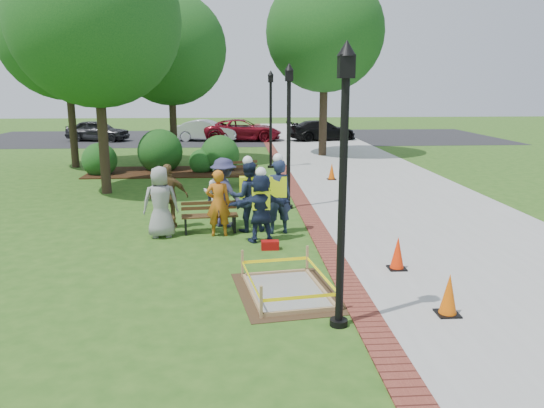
{
  "coord_description": "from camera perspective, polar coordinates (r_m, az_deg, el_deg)",
  "views": [
    {
      "loc": [
        -0.3,
        -10.52,
        3.66
      ],
      "look_at": [
        0.5,
        1.2,
        1.0
      ],
      "focal_mm": 35.0,
      "sensor_mm": 36.0,
      "label": 1
    }
  ],
  "objects": [
    {
      "name": "hivis_worker_b",
      "position": [
        13.13,
        0.63,
        1.04
      ],
      "size": [
        0.65,
        0.47,
        2.02
      ],
      "color": "#1C1E4B",
      "rests_on": "ground"
    },
    {
      "name": "shrub_c",
      "position": [
        22.78,
        -7.55,
        3.39
      ],
      "size": [
        1.07,
        1.07,
        1.07
      ],
      "primitive_type": "sphere",
      "color": "#134317",
      "rests_on": "ground"
    },
    {
      "name": "casual_person_c",
      "position": [
        14.05,
        -5.8,
        1.1
      ],
      "size": [
        0.6,
        0.45,
        1.67
      ],
      "color": "silver",
      "rests_on": "ground"
    },
    {
      "name": "shrub_e",
      "position": [
        23.85,
        -11.3,
        3.67
      ],
      "size": [
        0.86,
        0.86,
        0.86
      ],
      "primitive_type": "sphere",
      "color": "#134317",
      "rests_on": "ground"
    },
    {
      "name": "casual_person_e",
      "position": [
        13.81,
        -5.2,
        1.2
      ],
      "size": [
        0.68,
        0.66,
        1.81
      ],
      "color": "#2F3053",
      "rests_on": "ground"
    },
    {
      "name": "shrub_a",
      "position": [
        23.13,
        -17.96,
        3.02
      ],
      "size": [
        1.43,
        1.43,
        1.43
      ],
      "primitive_type": "sphere",
      "color": "#134317",
      "rests_on": "ground"
    },
    {
      "name": "parked_car_b",
      "position": [
        35.47,
        -6.96,
        6.73
      ],
      "size": [
        2.95,
        4.93,
        1.5
      ],
      "primitive_type": "imported",
      "rotation": [
        0.0,
        0.0,
        1.35
      ],
      "color": "#BABBC0",
      "rests_on": "ground"
    },
    {
      "name": "cone_front",
      "position": [
        9.09,
        18.48,
        -9.32
      ],
      "size": [
        0.36,
        0.36,
        0.72
      ],
      "color": "black",
      "rests_on": "ground"
    },
    {
      "name": "tree_back",
      "position": [
        25.36,
        -10.89,
        16.06
      ],
      "size": [
        5.07,
        5.07,
        7.76
      ],
      "color": "#3D2D1E",
      "rests_on": "ground"
    },
    {
      "name": "hivis_worker_a",
      "position": [
        12.45,
        -1.19,
        -0.08
      ],
      "size": [
        0.58,
        0.42,
        1.79
      ],
      "color": "#17183C",
      "rests_on": "ground"
    },
    {
      "name": "parking_lot",
      "position": [
        37.7,
        -3.47,
        7.16
      ],
      "size": [
        36.0,
        12.0,
        0.01
      ],
      "primitive_type": "cube",
      "color": "black",
      "rests_on": "ground"
    },
    {
      "name": "toolbox",
      "position": [
        12.04,
        -0.22,
        -4.45
      ],
      "size": [
        0.4,
        0.22,
        0.2
      ],
      "primitive_type": "cube",
      "rotation": [
        0.0,
        0.0,
        0.0
      ],
      "color": "#950C0B",
      "rests_on": "ground"
    },
    {
      "name": "lamp_far",
      "position": [
        23.61,
        -0.14,
        9.88
      ],
      "size": [
        0.28,
        0.28,
        4.26
      ],
      "color": "black",
      "rests_on": "ground"
    },
    {
      "name": "parked_car_d",
      "position": [
        35.82,
        5.38,
        6.83
      ],
      "size": [
        2.92,
        4.75,
        1.44
      ],
      "primitive_type": "imported",
      "rotation": [
        0.0,
        0.0,
        1.81
      ],
      "color": "black",
      "rests_on": "ground"
    },
    {
      "name": "casual_person_b",
      "position": [
        13.01,
        -5.8,
        0.09
      ],
      "size": [
        0.54,
        0.35,
        1.65
      ],
      "color": "#C06316",
      "rests_on": "ground"
    },
    {
      "name": "wet_concrete_pad",
      "position": [
        9.57,
        1.59,
        -8.23
      ],
      "size": [
        2.01,
        2.52,
        0.55
      ],
      "color": "#47331E",
      "rests_on": "ground"
    },
    {
      "name": "cone_back",
      "position": [
        10.97,
        13.35,
        -5.25
      ],
      "size": [
        0.35,
        0.35,
        0.69
      ],
      "color": "black",
      "rests_on": "ground"
    },
    {
      "name": "tree_far",
      "position": [
        25.44,
        -21.39,
        16.85
      ],
      "size": [
        5.81,
        5.81,
        8.76
      ],
      "color": "#3D2D1E",
      "rests_on": "ground"
    },
    {
      "name": "casual_person_d",
      "position": [
        13.91,
        -11.03,
        0.81
      ],
      "size": [
        0.54,
        0.35,
        1.68
      ],
      "color": "brown",
      "rests_on": "ground"
    },
    {
      "name": "bench_near",
      "position": [
        13.48,
        -6.69,
        -2.02
      ],
      "size": [
        1.45,
        0.62,
        0.76
      ],
      "color": "#52381C",
      "rests_on": "ground"
    },
    {
      "name": "brick_edging",
      "position": [
        20.95,
        1.77,
        2.72
      ],
      "size": [
        0.5,
        60.0,
        0.03
      ],
      "primitive_type": "cube",
      "color": "maroon",
      "rests_on": "ground"
    },
    {
      "name": "ground",
      "position": [
        11.15,
        -2.16,
        -6.42
      ],
      "size": [
        100.0,
        100.0,
        0.0
      ],
      "primitive_type": "plane",
      "color": "#285116",
      "rests_on": "ground"
    },
    {
      "name": "hivis_worker_c",
      "position": [
        13.36,
        -2.61,
        1.05
      ],
      "size": [
        0.62,
        0.45,
        1.93
      ],
      "color": "#1C2F4A",
      "rests_on": "ground"
    },
    {
      "name": "casual_person_a",
      "position": [
        13.11,
        -11.89,
        0.21
      ],
      "size": [
        0.61,
        0.44,
        1.75
      ],
      "color": "gray",
      "rests_on": "ground"
    },
    {
      "name": "tree_right",
      "position": [
        28.02,
        5.71,
        17.88
      ],
      "size": [
        5.94,
        5.94,
        9.18
      ],
      "color": "#3D2D1E",
      "rests_on": "ground"
    },
    {
      "name": "parked_car_a",
      "position": [
        37.05,
        -18.16,
        6.45
      ],
      "size": [
        3.07,
        4.98,
        1.51
      ],
      "primitive_type": "imported",
      "rotation": [
        0.0,
        0.0,
        1.33
      ],
      "color": "#262629",
      "rests_on": "ground"
    },
    {
      "name": "parked_car_c",
      "position": [
        35.49,
        -3.14,
        6.81
      ],
      "size": [
        2.29,
        4.82,
        1.54
      ],
      "primitive_type": "imported",
      "rotation": [
        0.0,
        0.0,
        1.52
      ],
      "color": "maroon",
      "rests_on": "ground"
    },
    {
      "name": "tree_left",
      "position": [
        18.88,
        -18.51,
        18.15
      ],
      "size": [
        5.54,
        5.54,
        8.42
      ],
      "color": "#3D2D1E",
      "rests_on": "ground"
    },
    {
      "name": "shrub_d",
      "position": [
        23.02,
        -5.59,
        3.54
      ],
      "size": [
        1.67,
        1.67,
        1.67
      ],
      "primitive_type": "sphere",
      "color": "#134317",
      "rests_on": "ground"
    },
    {
      "name": "cone_far",
      "position": [
        20.85,
        6.44,
        3.45
      ],
      "size": [
        0.33,
        0.33,
        0.66
      ],
      "color": "black",
      "rests_on": "ground"
    },
    {
      "name": "mulch_bed",
      "position": [
        22.98,
        -10.63,
        3.41
      ],
      "size": [
        7.0,
        3.0,
        0.05
      ],
      "primitive_type": "cube",
      "color": "#381E0F",
      "rests_on": "ground"
    },
    {
      "name": "lamp_mid",
      "position": [
        15.65,
        1.81,
        8.42
      ],
      "size": [
        0.28,
        0.28,
        4.26
      ],
      "color": "black",
      "rests_on": "ground"
    },
    {
      "name": "lamp_near",
      "position": [
        7.77,
        7.67,
        3.91
      ],
      "size": [
        0.28,
        0.28,
        4.26
      ],
      "color": "black",
      "rests_on": "ground"
    },
    {
      "name": "sidewalk",
      "position": [
        21.51,
        10.43,
        2.77
      ],
      "size": [
        6.0,
        60.0,
        0.02
      ],
      "primitive_type": "cube",
      "color": "#9E9E99",
      "rests_on": "ground"
    },
    {
      "name": "bench_far",
      "position": [
        19.48,
        -3.68,
        2.75
      ],
      "size": [
        1.75,
        1.0,
        0.9
      ],
      "color": "#4D371A",
      "rests_on": "ground"
    },
    {
      "name": "shrub_b",
      "position": [
        23.66,
        -11.85,
        3.58
      ],
      "size": [
        1.93,
        1.93,
        1.93
      ],
      "primitive_type": "sphere",
      "color": "#134317",
      "rests_on": "ground"
    }
  ]
}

